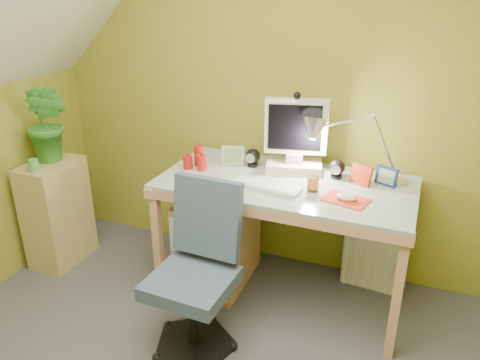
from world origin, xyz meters
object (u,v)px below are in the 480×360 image
(desk_lamp, at_px, (372,131))
(radiator, at_px, (374,259))
(monitor, at_px, (296,128))
(desk, at_px, (284,240))
(side_ledge, at_px, (57,213))
(task_chair, at_px, (191,282))
(potted_plant, at_px, (48,123))

(desk_lamp, bearing_deg, radiator, 64.68)
(desk_lamp, bearing_deg, monitor, -171.87)
(desk, height_order, side_ledge, desk)
(desk, height_order, task_chair, task_chair)
(desk, height_order, radiator, desk)
(desk_lamp, bearing_deg, desk, -150.07)
(monitor, bearing_deg, side_ledge, -179.86)
(desk, xyz_separation_m, potted_plant, (-1.63, -0.14, 0.63))
(desk_lamp, relative_size, radiator, 1.60)
(desk_lamp, height_order, task_chair, desk_lamp)
(potted_plant, bearing_deg, monitor, 11.15)
(task_chair, bearing_deg, monitor, 72.42)
(desk_lamp, relative_size, potted_plant, 1.15)
(desk, bearing_deg, desk_lamp, 22.77)
(desk, distance_m, monitor, 0.71)
(radiator, bearing_deg, potted_plant, -162.74)
(monitor, bearing_deg, task_chair, -123.25)
(desk_lamp, height_order, side_ledge, desk_lamp)
(radiator, bearing_deg, monitor, -160.26)
(monitor, distance_m, radiator, 1.06)
(task_chair, distance_m, radiator, 1.33)
(desk, distance_m, radiator, 0.66)
(desk, relative_size, potted_plant, 2.79)
(monitor, relative_size, desk_lamp, 0.91)
(potted_plant, height_order, radiator, potted_plant)
(monitor, relative_size, side_ledge, 0.74)
(side_ledge, xyz_separation_m, potted_plant, (0.00, 0.05, 0.65))
(desk, height_order, potted_plant, potted_plant)
(desk, relative_size, task_chair, 1.71)
(monitor, height_order, desk_lamp, desk_lamp)
(potted_plant, xyz_separation_m, task_chair, (1.31, -0.52, -0.59))
(task_chair, bearing_deg, potted_plant, 161.18)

